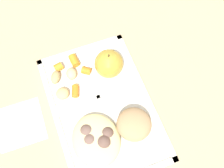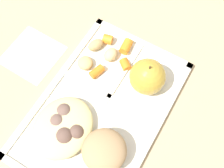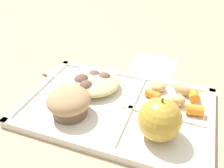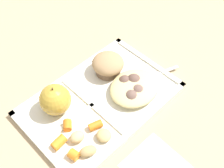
{
  "view_description": "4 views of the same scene",
  "coord_description": "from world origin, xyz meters",
  "px_view_note": "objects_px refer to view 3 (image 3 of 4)",
  "views": [
    {
      "loc": [
        0.25,
        -0.07,
        0.72
      ],
      "look_at": [
        -0.03,
        0.04,
        0.06
      ],
      "focal_mm": 45.82,
      "sensor_mm": 36.0,
      "label": 1
    },
    {
      "loc": [
        0.17,
        0.12,
        0.59
      ],
      "look_at": [
        -0.05,
        -0.0,
        0.05
      ],
      "focal_mm": 45.31,
      "sensor_mm": 36.0,
      "label": 2
    },
    {
      "loc": [
        -0.13,
        0.37,
        0.33
      ],
      "look_at": [
        0.02,
        -0.02,
        0.05
      ],
      "focal_mm": 38.45,
      "sensor_mm": 36.0,
      "label": 3
    },
    {
      "loc": [
        -0.28,
        -0.32,
        0.6
      ],
      "look_at": [
        0.03,
        -0.02,
        0.06
      ],
      "focal_mm": 44.76,
      "sensor_mm": 36.0,
      "label": 4
    }
  ],
  "objects_px": {
    "lunch_tray": "(117,107)",
    "plastic_fork": "(65,82)",
    "green_apple": "(160,119)",
    "bran_muffin": "(69,102)"
  },
  "relations": [
    {
      "from": "lunch_tray",
      "to": "plastic_fork",
      "type": "height_order",
      "value": "lunch_tray"
    },
    {
      "from": "lunch_tray",
      "to": "bran_muffin",
      "type": "height_order",
      "value": "bran_muffin"
    },
    {
      "from": "plastic_fork",
      "to": "lunch_tray",
      "type": "bearing_deg",
      "value": 164.89
    },
    {
      "from": "lunch_tray",
      "to": "plastic_fork",
      "type": "relative_size",
      "value": 2.49
    },
    {
      "from": "green_apple",
      "to": "bran_muffin",
      "type": "xyz_separation_m",
      "value": [
        0.18,
        -0.0,
        -0.01
      ]
    },
    {
      "from": "bran_muffin",
      "to": "plastic_fork",
      "type": "height_order",
      "value": "bran_muffin"
    },
    {
      "from": "lunch_tray",
      "to": "bran_muffin",
      "type": "xyz_separation_m",
      "value": [
        0.08,
        0.06,
        0.03
      ]
    },
    {
      "from": "lunch_tray",
      "to": "green_apple",
      "type": "height_order",
      "value": "green_apple"
    },
    {
      "from": "bran_muffin",
      "to": "lunch_tray",
      "type": "bearing_deg",
      "value": -145.83
    },
    {
      "from": "lunch_tray",
      "to": "plastic_fork",
      "type": "distance_m",
      "value": 0.15
    }
  ]
}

